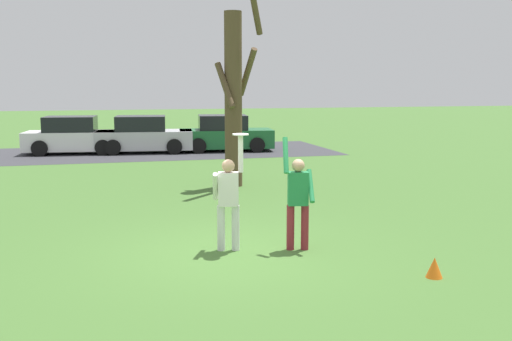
# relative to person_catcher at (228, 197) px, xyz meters

# --- Properties ---
(ground_plane) EXTENTS (120.00, 120.00, 0.00)m
(ground_plane) POSITION_rel_person_catcher_xyz_m (0.00, -0.13, -0.98)
(ground_plane) COLOR #426B2D
(person_catcher) EXTENTS (0.57, 0.49, 2.08)m
(person_catcher) POSITION_rel_person_catcher_xyz_m (0.00, 0.00, 0.00)
(person_catcher) COLOR silver
(person_catcher) RESTS_ON ground_plane
(person_defender) EXTENTS (0.60, 0.52, 2.04)m
(person_defender) POSITION_rel_person_catcher_xyz_m (1.22, -0.27, -0.00)
(person_defender) COLOR maroon
(person_defender) RESTS_ON ground_plane
(frisbee_disc) EXTENTS (0.29, 0.29, 0.02)m
(frisbee_disc) POSITION_rel_person_catcher_xyz_m (0.22, -0.05, 1.11)
(frisbee_disc) COLOR white
(frisbee_disc) RESTS_ON person_catcher
(parked_car_white) EXTENTS (4.28, 2.39, 1.59)m
(parked_car_white) POSITION_rel_person_catcher_xyz_m (-3.26, 16.45, -0.25)
(parked_car_white) COLOR white
(parked_car_white) RESTS_ON ground_plane
(parked_car_silver) EXTENTS (4.28, 2.39, 1.59)m
(parked_car_silver) POSITION_rel_person_catcher_xyz_m (-0.33, 16.05, -0.25)
(parked_car_silver) COLOR #BCBCC1
(parked_car_silver) RESTS_ON ground_plane
(parked_car_green) EXTENTS (4.28, 2.39, 1.59)m
(parked_car_green) POSITION_rel_person_catcher_xyz_m (3.24, 15.81, -0.25)
(parked_car_green) COLOR #1E6633
(parked_car_green) RESTS_ON ground_plane
(parking_strip) EXTENTS (15.95, 6.40, 0.01)m
(parking_strip) POSITION_rel_person_catcher_xyz_m (-0.02, 16.06, -0.98)
(parking_strip) COLOR #38383D
(parking_strip) RESTS_ON ground_plane
(bare_tree_tall) EXTENTS (1.48, 1.57, 6.51)m
(bare_tree_tall) POSITION_rel_person_catcher_xyz_m (1.62, 6.67, 1.71)
(bare_tree_tall) COLOR brown
(bare_tree_tall) RESTS_ON ground_plane
(field_cone_orange) EXTENTS (0.26, 0.26, 0.32)m
(field_cone_orange) POSITION_rel_person_catcher_xyz_m (2.76, -2.31, -0.82)
(field_cone_orange) COLOR orange
(field_cone_orange) RESTS_ON ground_plane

